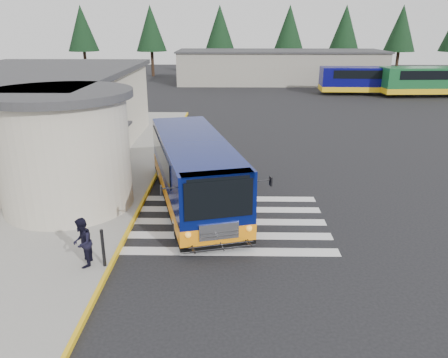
{
  "coord_description": "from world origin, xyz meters",
  "views": [
    {
      "loc": [
        -0.22,
        -16.44,
        7.36
      ],
      "look_at": [
        -0.5,
        -0.5,
        1.69
      ],
      "focal_mm": 35.0,
      "sensor_mm": 36.0,
      "label": 1
    }
  ],
  "objects_px": {
    "transit_bus": "(194,174)",
    "pedestrian_b": "(82,243)",
    "far_bus_b": "(430,80)",
    "bollard": "(103,248)",
    "far_bus_a": "(366,79)",
    "pedestrian_a": "(71,195)"
  },
  "relations": [
    {
      "from": "pedestrian_a",
      "to": "pedestrian_b",
      "type": "relative_size",
      "value": 1.16
    },
    {
      "from": "pedestrian_a",
      "to": "far_bus_b",
      "type": "xyz_separation_m",
      "value": [
        27.38,
        31.95,
        0.64
      ]
    },
    {
      "from": "pedestrian_a",
      "to": "far_bus_a",
      "type": "relative_size",
      "value": 0.19
    },
    {
      "from": "far_bus_a",
      "to": "far_bus_b",
      "type": "height_order",
      "value": "far_bus_b"
    },
    {
      "from": "transit_bus",
      "to": "far_bus_b",
      "type": "bearing_deg",
      "value": 38.39
    },
    {
      "from": "transit_bus",
      "to": "far_bus_b",
      "type": "height_order",
      "value": "far_bus_b"
    },
    {
      "from": "pedestrian_b",
      "to": "bollard",
      "type": "bearing_deg",
      "value": 82.01
    },
    {
      "from": "pedestrian_b",
      "to": "bollard",
      "type": "height_order",
      "value": "pedestrian_b"
    },
    {
      "from": "pedestrian_a",
      "to": "bollard",
      "type": "distance_m",
      "value": 4.34
    },
    {
      "from": "bollard",
      "to": "transit_bus",
      "type": "bearing_deg",
      "value": 66.36
    },
    {
      "from": "transit_bus",
      "to": "pedestrian_a",
      "type": "relative_size",
      "value": 5.57
    },
    {
      "from": "bollard",
      "to": "far_bus_b",
      "type": "distance_m",
      "value": 43.61
    },
    {
      "from": "far_bus_b",
      "to": "pedestrian_b",
      "type": "bearing_deg",
      "value": 140.47
    },
    {
      "from": "transit_bus",
      "to": "bollard",
      "type": "distance_m",
      "value": 6.04
    },
    {
      "from": "transit_bus",
      "to": "pedestrian_b",
      "type": "distance_m",
      "value": 6.3
    },
    {
      "from": "bollard",
      "to": "far_bus_a",
      "type": "bearing_deg",
      "value": 63.24
    },
    {
      "from": "far_bus_b",
      "to": "bollard",
      "type": "bearing_deg",
      "value": 141.17
    },
    {
      "from": "transit_bus",
      "to": "pedestrian_b",
      "type": "xyz_separation_m",
      "value": [
        -3.05,
        -5.5,
        -0.41
      ]
    },
    {
      "from": "pedestrian_a",
      "to": "far_bus_a",
      "type": "bearing_deg",
      "value": -20.84
    },
    {
      "from": "pedestrian_a",
      "to": "pedestrian_b",
      "type": "distance_m",
      "value": 4.02
    },
    {
      "from": "pedestrian_a",
      "to": "bollard",
      "type": "bearing_deg",
      "value": -137.23
    },
    {
      "from": "transit_bus",
      "to": "far_bus_a",
      "type": "height_order",
      "value": "far_bus_a"
    }
  ]
}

